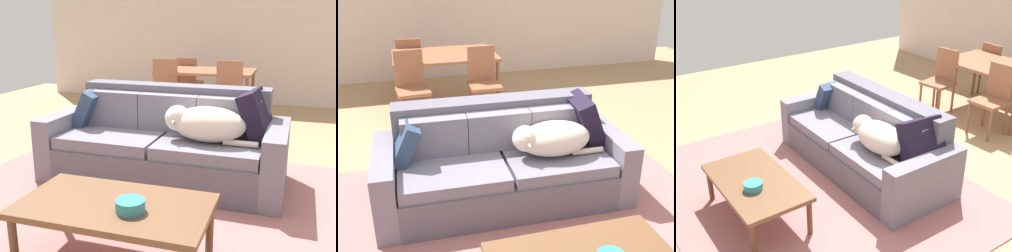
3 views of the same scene
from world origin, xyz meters
TOP-DOWN VIEW (x-y plane):
  - ground_plane at (0.00, 0.00)m, footprint 10.00×10.00m
  - back_partition at (0.00, 4.00)m, footprint 8.00×0.12m
  - area_rug at (-0.25, -0.73)m, footprint 3.57×3.02m
  - couch at (-0.25, -0.01)m, footprint 2.21×0.97m
  - dog_on_left_cushion at (0.15, -0.18)m, footprint 0.81×0.38m
  - throw_pillow_by_left_arm at (-1.07, 0.06)m, footprint 0.27×0.36m
  - throw_pillow_by_right_arm at (0.57, 0.02)m, footprint 0.35×0.48m
  - coffee_table at (-0.11, -1.44)m, footprint 1.14×0.64m
  - bowl_on_coffee_table at (0.02, -1.52)m, footprint 0.17×0.17m
  - dining_table at (-0.41, 2.51)m, footprint 1.42×0.96m
  - dining_chair_near_left at (-0.91, 1.94)m, footprint 0.44×0.44m
  - dining_chair_near_right at (0.01, 1.93)m, footprint 0.40×0.40m
  - dining_chair_far_left at (-0.87, 3.14)m, footprint 0.43×0.43m

SIDE VIEW (x-z plane):
  - ground_plane at x=0.00m, z-range 0.00..0.00m
  - area_rug at x=-0.25m, z-range 0.00..0.01m
  - couch at x=-0.25m, z-range -0.10..0.76m
  - coffee_table at x=-0.11m, z-range 0.16..0.57m
  - bowl_on_coffee_table at x=0.02m, z-range 0.41..0.48m
  - dining_chair_far_left at x=-0.87m, z-range 0.06..0.94m
  - dining_chair_near_right at x=0.01m, z-range 0.05..1.00m
  - dining_chair_near_left at x=-0.91m, z-range 0.05..1.00m
  - dog_on_left_cushion at x=0.15m, z-range 0.45..0.76m
  - throw_pillow_by_left_arm at x=-1.07m, z-range 0.42..0.80m
  - throw_pillow_by_right_arm at x=0.57m, z-range 0.42..0.89m
  - dining_table at x=-0.41m, z-range 0.31..1.07m
  - back_partition at x=0.00m, z-range 0.00..2.70m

